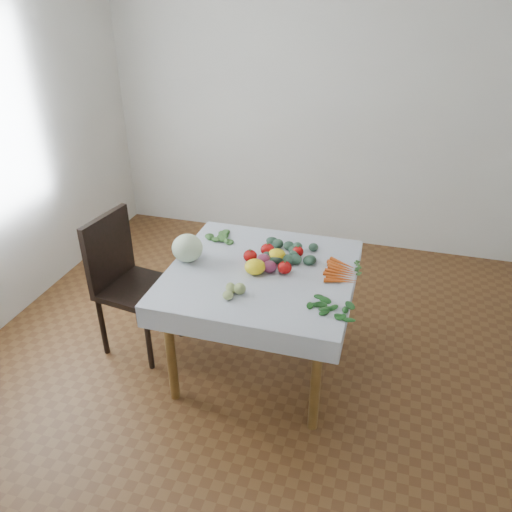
{
  "coord_description": "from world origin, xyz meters",
  "views": [
    {
      "loc": [
        0.69,
        -2.53,
        2.34
      ],
      "look_at": [
        -0.05,
        0.05,
        0.82
      ],
      "focal_mm": 35.0,
      "sensor_mm": 36.0,
      "label": 1
    }
  ],
  "objects_px": {
    "chair": "(125,275)",
    "table": "(261,284)",
    "heirloom_back": "(277,255)",
    "cabbage": "(187,248)",
    "carrot_bunch": "(342,272)"
  },
  "relations": [
    {
      "from": "carrot_bunch",
      "to": "heirloom_back",
      "type": "bearing_deg",
      "value": 173.5
    },
    {
      "from": "heirloom_back",
      "to": "table",
      "type": "bearing_deg",
      "value": -115.21
    },
    {
      "from": "table",
      "to": "heirloom_back",
      "type": "relative_size",
      "value": 8.65
    },
    {
      "from": "chair",
      "to": "heirloom_back",
      "type": "relative_size",
      "value": 8.5
    },
    {
      "from": "heirloom_back",
      "to": "carrot_bunch",
      "type": "xyz_separation_m",
      "value": [
        0.42,
        -0.05,
        -0.03
      ]
    },
    {
      "from": "chair",
      "to": "table",
      "type": "bearing_deg",
      "value": 0.38
    },
    {
      "from": "cabbage",
      "to": "table",
      "type": "bearing_deg",
      "value": 1.09
    },
    {
      "from": "cabbage",
      "to": "chair",
      "type": "bearing_deg",
      "value": 179.67
    },
    {
      "from": "chair",
      "to": "carrot_bunch",
      "type": "distance_m",
      "value": 1.46
    },
    {
      "from": "heirloom_back",
      "to": "cabbage",
      "type": "bearing_deg",
      "value": -165.06
    },
    {
      "from": "table",
      "to": "chair",
      "type": "xyz_separation_m",
      "value": [
        -0.96,
        -0.01,
        -0.09
      ]
    },
    {
      "from": "table",
      "to": "cabbage",
      "type": "relative_size",
      "value": 5.12
    },
    {
      "from": "chair",
      "to": "heirloom_back",
      "type": "height_order",
      "value": "chair"
    },
    {
      "from": "chair",
      "to": "cabbage",
      "type": "xyz_separation_m",
      "value": [
        0.48,
        -0.0,
        0.28
      ]
    },
    {
      "from": "chair",
      "to": "cabbage",
      "type": "distance_m",
      "value": 0.55
    }
  ]
}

